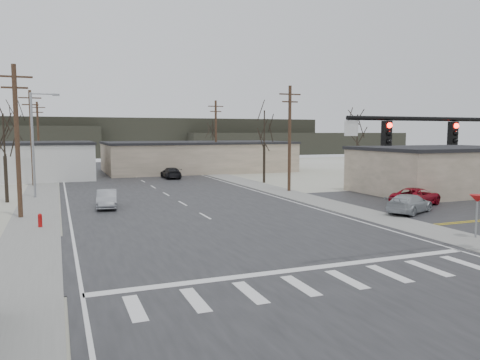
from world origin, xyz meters
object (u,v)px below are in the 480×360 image
Objects in this scene: sedan_crossing at (107,199)px; traffic_signal_mast at (471,154)px; car_far_a at (171,173)px; car_far_b at (118,164)px; fire_hydrant at (40,220)px; car_parked_silver at (409,204)px; car_parked_red at (416,197)px.

traffic_signal_mast is at bearing -49.34° from sedan_crossing.
traffic_signal_mast is 1.96× the size of car_far_a.
sedan_crossing is at bearing 124.09° from traffic_signal_mast.
car_far_a is (9.57, 20.34, -0.01)m from sedan_crossing.
traffic_signal_mast is at bearing -76.35° from car_far_b.
fire_hydrant is at bearing 141.87° from traffic_signal_mast.
car_far_b is 0.96× the size of car_parked_silver.
sedan_crossing reaches higher than car_parked_silver.
traffic_signal_mast is 2.04× the size of car_far_b.
fire_hydrant is (-18.09, 14.20, -4.22)m from traffic_signal_mast.
traffic_signal_mast is 23.39m from fire_hydrant.
car_parked_silver is at bearing 60.64° from traffic_signal_mast.
fire_hydrant is 26.66m from car_parked_red.
car_parked_red reaches higher than car_far_a.
sedan_crossing reaches higher than fire_hydrant.
car_far_b is 0.88× the size of car_parked_red.
car_far_b is at bearing -3.43° from car_parked_red.
sedan_crossing is 0.82× the size of car_parked_red.
sedan_crossing is at bearing 36.94° from car_parked_silver.
car_far_b is at bearing 88.53° from sedan_crossing.
car_far_a is at bearing -7.76° from car_parked_silver.
traffic_signal_mast is 40.95m from car_far_a.
fire_hydrant is 0.18× the size of car_parked_red.
car_far_a is 0.92× the size of car_parked_red.
traffic_signal_mast is 10.29× the size of fire_hydrant.
car_parked_silver is (9.82, -30.39, -0.01)m from car_far_a.
car_far_a is (-4.11, 40.55, -3.97)m from traffic_signal_mast.
car_parked_red is (26.61, -1.58, 0.27)m from fire_hydrant.
sedan_crossing reaches higher than car_far_a.
sedan_crossing is 0.93× the size of car_far_b.
car_far_b reaches higher than car_parked_silver.
fire_hydrant is 0.19× the size of car_parked_silver.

